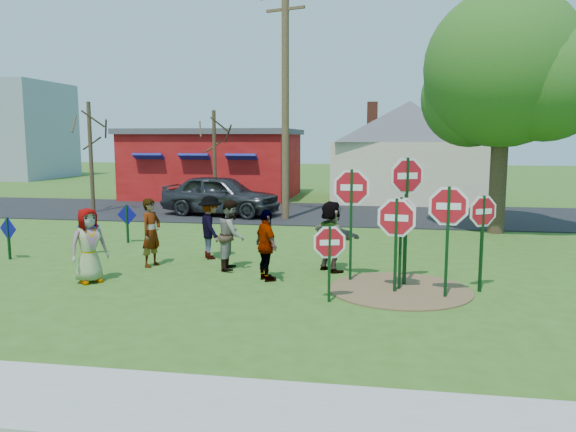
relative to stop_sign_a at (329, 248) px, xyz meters
name	(u,v)px	position (x,y,z in m)	size (l,w,h in m)	color
ground	(220,272)	(-3.00, 2.17, -1.16)	(120.00, 120.00, 0.00)	#345819
sidewalk	(65,398)	(-3.00, -5.03, -1.12)	(22.00, 1.80, 0.08)	#9E9E99
road	(291,213)	(-3.00, 13.67, -1.14)	(120.00, 7.50, 0.04)	black
dirt_patch	(400,290)	(1.50, 1.17, -1.14)	(3.20, 3.20, 0.03)	brown
red_building	(215,163)	(-8.50, 20.16, 0.81)	(9.40, 7.69, 3.90)	maroon
cream_house	(409,147)	(2.50, 20.17, 1.77)	(9.40, 9.40, 6.50)	beige
distant_building	(1,131)	(-31.00, 32.17, 2.84)	(10.00, 8.00, 8.00)	#8C939E
stop_sign_a	(329,248)	(0.00, 0.00, 0.00)	(0.91, 0.26, 1.74)	#0E3515
stop_sign_b	(407,188)	(1.61, 1.63, 1.12)	(1.03, 0.52, 3.13)	#0E3515
stop_sign_c	(401,222)	(1.49, 1.19, 0.40)	(0.89, 0.36, 2.24)	#0E3515
stop_sign_d	(483,219)	(3.25, 1.33, 0.48)	(0.84, 0.48, 2.29)	#0E3515
stop_sign_e	(396,225)	(1.38, 0.96, 0.37)	(1.15, 0.22, 2.27)	#0E3515
stop_sign_f	(448,214)	(2.44, 0.71, 0.66)	(1.15, 0.08, 2.56)	#0E3515
stop_sign_g	(351,199)	(0.34, 1.84, 0.82)	(1.17, 0.08, 2.84)	#0E3515
blue_diamond_b	(8,233)	(-9.30, 2.66, -0.41)	(0.64, 0.22, 1.22)	#0E3515
blue_diamond_c	(89,231)	(-7.41, 3.65, -0.44)	(0.62, 0.18, 1.16)	#0E3515
blue_diamond_d	(127,219)	(-7.11, 5.57, -0.37)	(0.70, 0.10, 1.28)	#0E3515
person_a	(89,245)	(-5.76, 0.67, -0.26)	(0.87, 0.57, 1.79)	#44458F
person_b	(151,233)	(-4.99, 2.53, -0.24)	(0.66, 0.44, 1.82)	#2F806F
person_c	(232,235)	(-2.78, 2.55, -0.24)	(0.89, 0.69, 1.83)	brown
person_d	(210,227)	(-3.72, 3.72, -0.26)	(1.16, 0.67, 1.80)	#2F2E33
person_e	(266,246)	(-1.65, 1.51, -0.30)	(1.01, 0.42, 1.72)	#4E3260
person_f	(331,236)	(-0.20, 2.74, -0.24)	(1.70, 0.54, 1.83)	#204B33
suv	(221,195)	(-5.90, 12.29, -0.23)	(2.09, 5.20, 1.77)	#313237
utility_pole	(285,96)	(-2.89, 11.52, 3.94)	(2.28, 0.88, 9.67)	#4C3823
leafy_tree	(507,77)	(5.30, 9.60, 4.35)	(6.02, 5.49, 8.56)	#382819
bare_tree_west	(90,142)	(-11.97, 12.31, 2.09)	(1.80, 1.80, 5.01)	#382819
bare_tree_east	(214,145)	(-6.91, 14.78, 1.89)	(1.80, 1.80, 4.71)	#382819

